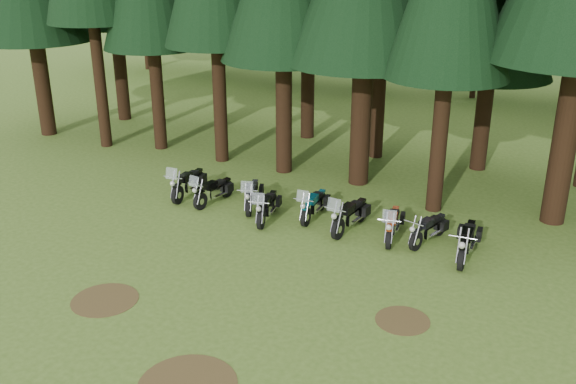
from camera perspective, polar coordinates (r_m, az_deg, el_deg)
name	(u,v)px	position (r m, az deg, el deg)	size (l,w,h in m)	color
ground	(239,290)	(17.95, -4.38, -8.72)	(120.00, 120.00, 0.00)	#456821
decid_2	(288,9)	(42.51, -0.02, 16.00)	(6.72, 6.53, 8.40)	black
decid_3	(375,20)	(40.75, 7.73, 14.95)	(6.12, 5.95, 7.65)	black
decid_4	(484,25)	(40.44, 17.01, 13.99)	(5.93, 5.76, 7.41)	black
dirt_patch_0	(105,300)	(18.15, -15.96, -9.20)	(1.80, 1.80, 0.01)	#4C3D1E
dirt_patch_1	(403,320)	(16.87, 10.15, -11.17)	(1.40, 1.40, 0.01)	#4C3D1E
motorcycle_0	(188,184)	(24.32, -8.87, 0.73)	(0.53, 2.38, 1.50)	black
motorcycle_1	(213,192)	(23.58, -6.64, 0.04)	(0.58, 2.17, 1.36)	black
motorcycle_2	(252,196)	(23.02, -3.23, -0.33)	(1.04, 2.20, 1.42)	black
motorcycle_3	(267,207)	(22.00, -1.88, -1.38)	(0.73, 2.23, 1.40)	black
motorcycle_4	(314,205)	(22.18, 2.29, -1.21)	(0.43, 2.21, 1.39)	black
motorcycle_5	(350,216)	(21.31, 5.50, -2.14)	(0.59, 2.42, 1.52)	black
motorcycle_6	(392,225)	(20.91, 9.25, -2.91)	(0.67, 2.27, 1.43)	black
motorcycle_7	(428,230)	(20.87, 12.37, -3.32)	(0.71, 2.06, 0.86)	black
motorcycle_8	(466,242)	(20.16, 15.58, -4.33)	(0.39, 2.44, 0.99)	black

